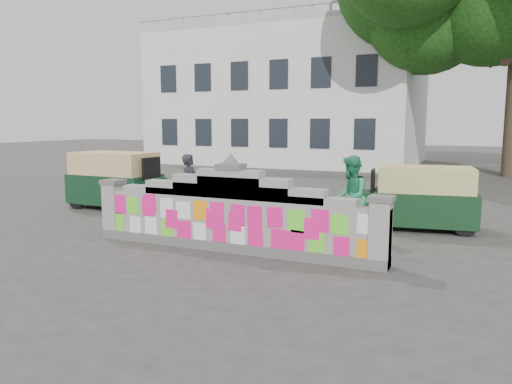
# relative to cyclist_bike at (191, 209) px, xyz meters

# --- Properties ---
(ground) EXTENTS (100.00, 100.00, 0.00)m
(ground) POSITION_rel_cyclist_bike_xyz_m (1.94, -1.56, -0.47)
(ground) COLOR #383533
(ground) RESTS_ON ground
(parapet_wall) EXTENTS (6.48, 0.44, 2.01)m
(parapet_wall) POSITION_rel_cyclist_bike_xyz_m (1.94, -1.56, 0.28)
(parapet_wall) COLOR #4C4C49
(parapet_wall) RESTS_ON ground
(building) EXTENTS (16.00, 10.00, 8.90)m
(building) POSITION_rel_cyclist_bike_xyz_m (-5.06, 20.43, 3.54)
(building) COLOR silver
(building) RESTS_ON ground
(cyclist_bike) EXTENTS (1.84, 0.77, 0.94)m
(cyclist_bike) POSITION_rel_cyclist_bike_xyz_m (0.00, 0.00, 0.00)
(cyclist_bike) COLOR black
(cyclist_bike) RESTS_ON ground
(cyclist_rider) EXTENTS (0.43, 0.61, 1.60)m
(cyclist_rider) POSITION_rel_cyclist_bike_xyz_m (0.00, 0.00, 0.33)
(cyclist_rider) COLOR #202228
(cyclist_rider) RESTS_ON ground
(pedestrian) EXTENTS (0.88, 1.04, 1.89)m
(pedestrian) POSITION_rel_cyclist_bike_xyz_m (3.89, 0.57, 0.47)
(pedestrian) COLOR #268E5B
(pedestrian) RESTS_ON ground
(rickshaw_left) EXTENTS (3.11, 1.48, 1.71)m
(rickshaw_left) POSITION_rel_cyclist_bike_xyz_m (-3.56, 1.51, 0.42)
(rickshaw_left) COLOR black
(rickshaw_left) RESTS_ON ground
(rickshaw_right) EXTENTS (2.87, 1.64, 1.55)m
(rickshaw_right) POSITION_rel_cyclist_bike_xyz_m (5.25, 2.22, 0.33)
(rickshaw_right) COLOR black
(rickshaw_right) RESTS_ON ground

